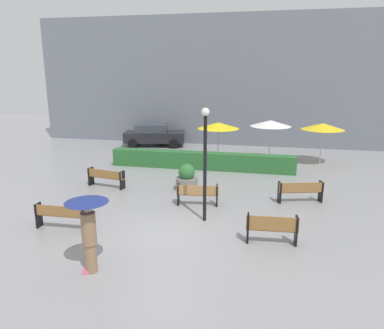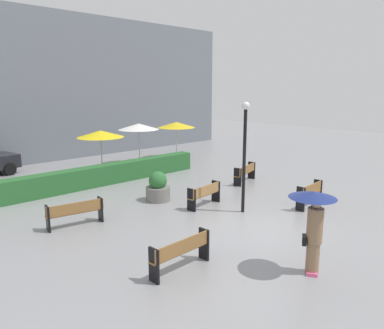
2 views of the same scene
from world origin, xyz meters
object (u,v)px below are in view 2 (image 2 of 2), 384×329
object	(u,v)px
bench_near_right	(310,193)
lamp_post	(245,146)
patio_umbrella_white	(139,127)
bench_far_left	(75,212)
bench_far_right	(246,172)
planter_pot	(158,188)
bench_mid_center	(205,194)
bench_near_left	(181,251)
pedestrian_with_umbrella	(313,218)
patio_umbrella_yellow_far	(176,125)
patio_umbrella_yellow	(100,134)

from	to	relation	value
bench_near_right	lamp_post	size ratio (longest dim) A/B	0.40
patio_umbrella_white	bench_far_left	bearing A→B (deg)	-137.48
bench_far_right	planter_pot	world-z (taller)	planter_pot
bench_mid_center	lamp_post	bearing A→B (deg)	-69.26
bench_far_left	lamp_post	xyz separation A→B (m)	(5.10, -2.87, 1.95)
bench_near_left	bench_far_right	size ratio (longest dim) A/B	0.99
bench_mid_center	patio_umbrella_white	world-z (taller)	patio_umbrella_white
planter_pot	patio_umbrella_white	xyz separation A→B (m)	(3.53, 6.27, 1.74)
bench_near_right	lamp_post	bearing A→B (deg)	149.49
bench_far_left	pedestrian_with_umbrella	distance (m)	7.45
bench_mid_center	bench_far_right	size ratio (longest dim) A/B	0.91
patio_umbrella_white	bench_far_right	bearing A→B (deg)	-79.15
bench_mid_center	bench_far_right	world-z (taller)	bench_far_right
bench_far_left	patio_umbrella_yellow_far	xyz separation A→B (m)	(10.12, 6.63, 1.67)
bench_far_right	lamp_post	distance (m)	4.76
bench_near_right	bench_far_left	distance (m)	8.57
planter_pot	lamp_post	world-z (taller)	lamp_post
patio_umbrella_yellow_far	patio_umbrella_yellow	bearing A→B (deg)	-172.38
patio_umbrella_white	patio_umbrella_yellow_far	distance (m)	2.87
bench_mid_center	lamp_post	world-z (taller)	lamp_post
bench_far_left	bench_far_right	distance (m)	8.57
bench_far_left	planter_pot	size ratio (longest dim) A/B	1.55
bench_near_right	lamp_post	world-z (taller)	lamp_post
bench_far_right	planter_pot	size ratio (longest dim) A/B	1.53
lamp_post	bench_mid_center	bearing A→B (deg)	110.74
lamp_post	patio_umbrella_yellow_far	xyz separation A→B (m)	(5.02, 9.49, -0.28)
lamp_post	patio_umbrella_white	xyz separation A→B (m)	(2.14, 9.51, -0.18)
bench_mid_center	bench_near_right	bearing A→B (deg)	-44.22
patio_umbrella_yellow_far	pedestrian_with_umbrella	bearing A→B (deg)	-118.60
bench_far_left	patio_umbrella_yellow	world-z (taller)	patio_umbrella_yellow
pedestrian_with_umbrella	planter_pot	world-z (taller)	pedestrian_with_umbrella
patio_umbrella_yellow	lamp_post	bearing A→B (deg)	-84.88
bench_far_left	patio_umbrella_yellow	bearing A→B (deg)	53.55
bench_far_right	patio_umbrella_yellow_far	size ratio (longest dim) A/B	0.78
bench_near_right	bench_far_left	world-z (taller)	bench_near_right
bench_far_left	bench_far_right	world-z (taller)	bench_far_right
bench_mid_center	patio_umbrella_yellow_far	xyz separation A→B (m)	(5.55, 8.07, 1.67)
lamp_post	patio_umbrella_white	size ratio (longest dim) A/B	1.64
bench_near_right	patio_umbrella_white	bearing A→B (deg)	91.02
bench_far_left	pedestrian_with_umbrella	size ratio (longest dim) A/B	0.90
patio_umbrella_yellow	patio_umbrella_yellow_far	distance (m)	5.85
bench_far_left	patio_umbrella_white	bearing A→B (deg)	42.52
bench_near_left	pedestrian_with_umbrella	bearing A→B (deg)	-45.17
bench_near_left	patio_umbrella_yellow	bearing A→B (deg)	70.15
bench_near_left	bench_near_right	bearing A→B (deg)	3.13
bench_far_left	lamp_post	world-z (taller)	lamp_post
bench_mid_center	patio_umbrella_yellow_far	size ratio (longest dim) A/B	0.71
bench_near_right	bench_near_left	distance (m)	6.91
bench_near_right	patio_umbrella_white	xyz separation A→B (m)	(-0.19, 10.89, 1.72)
patio_umbrella_yellow	pedestrian_with_umbrella	bearing A→B (deg)	-96.98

